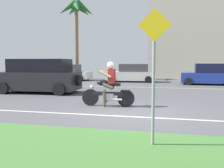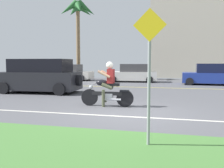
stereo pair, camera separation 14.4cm
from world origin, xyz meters
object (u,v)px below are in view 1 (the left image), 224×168
parked_car_0 (68,73)px  parked_car_1 (132,74)px  palm_tree_0 (77,14)px  suv_nearby (40,76)px  street_sign (154,65)px  motorcyclist (108,88)px  parked_car_2 (208,75)px

parked_car_0 → parked_car_1: (6.16, -0.63, 0.02)m
palm_tree_0 → parked_car_1: bearing=-21.0°
parked_car_1 → palm_tree_0: size_ratio=0.55×
suv_nearby → street_sign: (6.58, -7.37, 0.71)m
suv_nearby → street_sign: bearing=-48.3°
parked_car_1 → motorcyclist: bearing=-86.2°
parked_car_0 → parked_car_2: bearing=-9.2°
parked_car_1 → parked_car_2: parked_car_2 is taller
parked_car_0 → street_sign: 18.89m
motorcyclist → parked_car_1: (-0.78, 11.89, 0.01)m
parked_car_1 → parked_car_2: (6.01, -1.34, 0.02)m
parked_car_0 → street_sign: bearing=-62.1°
palm_tree_0 → motorcyclist: bearing=-64.9°
motorcyclist → street_sign: 4.65m
parked_car_2 → street_sign: bearing=-102.8°
parked_car_0 → parked_car_1: size_ratio=0.98×
motorcyclist → palm_tree_0: (-6.63, 14.13, 5.78)m
motorcyclist → parked_car_2: motorcyclist is taller
parked_car_2 → parked_car_1: bearing=167.4°
palm_tree_0 → street_sign: palm_tree_0 is taller
suv_nearby → parked_car_1: size_ratio=1.07×
street_sign → parked_car_0: bearing=117.9°
motorcyclist → parked_car_0: size_ratio=0.48×
suv_nearby → parked_car_1: 9.50m
parked_car_0 → palm_tree_0: palm_tree_0 is taller
suv_nearby → motorcyclist: bearing=-34.5°
motorcyclist → parked_car_1: size_ratio=0.47×
parked_car_1 → street_sign: size_ratio=1.62×
parked_car_0 → suv_nearby: bearing=-76.3°
parked_car_2 → suv_nearby: bearing=-143.5°
palm_tree_0 → street_sign: (8.53, -18.28, -4.87)m
palm_tree_0 → street_sign: bearing=-65.0°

